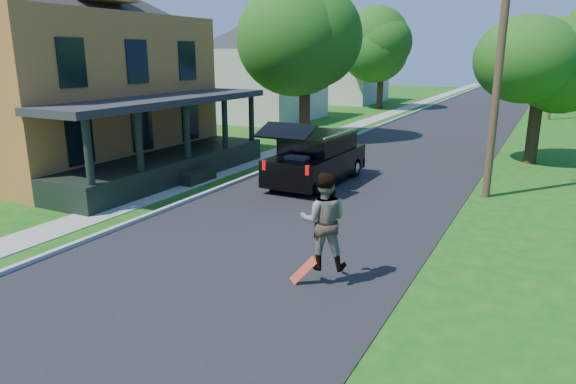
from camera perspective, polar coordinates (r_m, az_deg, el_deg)
The scene contains 16 objects.
ground at distance 11.98m, azimuth -6.71°, elevation -8.01°, with size 140.00×140.00×0.00m, color #115310.
street at distance 30.10m, azimuth 15.18°, elevation 5.63°, with size 8.00×120.00×0.02m, color black.
curb at distance 31.20m, azimuth 7.88°, elevation 6.33°, with size 0.15×120.00×0.12m, color #A7A7A2.
sidewalk at distance 31.75m, azimuth 5.23°, elevation 6.56°, with size 1.30×120.00×0.03m, color gray.
front_walk at distance 22.31m, azimuth -18.42°, elevation 2.21°, with size 6.50×1.20×0.03m, color gray.
main_house at distance 24.31m, azimuth -25.06°, elevation 14.31°, with size 15.56×15.56×10.10m.
neighbor_house_mid at distance 38.53m, azimuth -3.51°, elevation 14.34°, with size 12.78×12.78×8.30m.
neighbor_house_far at distance 52.91m, azimuth 5.71°, elevation 14.49°, with size 12.78×12.78×8.30m.
black_suv at distance 19.06m, azimuth 3.17°, elevation 3.77°, with size 2.12×5.32×2.47m.
skateboarder at distance 10.55m, azimuth 4.00°, elevation -3.21°, with size 1.20×1.07×2.04m.
skateboard at distance 10.78m, azimuth 1.77°, elevation -8.80°, with size 0.58×0.28×0.63m.
tree_left_mid at distance 28.46m, azimuth 1.87°, elevation 18.03°, with size 7.31×7.07×9.52m.
tree_left_far at distance 46.10m, azimuth 10.38°, elevation 16.06°, with size 7.29×7.12×8.73m.
tree_right_near at distance 24.86m, azimuth 26.37°, elevation 12.97°, with size 5.24×5.54×6.67m.
utility_pole_near at distance 18.04m, azimuth 22.42°, elevation 12.95°, with size 1.52×0.63×8.42m.
utility_pole_far at distance 42.46m, azimuth 27.54°, elevation 12.15°, with size 1.43×0.25×7.20m.
Camera 1 is at (6.28, -9.07, 4.68)m, focal length 32.00 mm.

